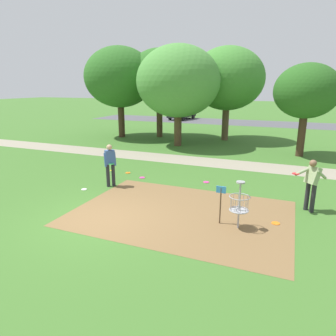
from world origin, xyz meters
TOP-DOWN VIEW (x-y plane):
  - ground_plane at (0.00, 0.00)m, footprint 160.00×160.00m
  - dirt_tee_pad at (2.15, 1.39)m, footprint 6.73×4.81m
  - disc_golf_basket at (3.94, 1.02)m, footprint 0.98×0.58m
  - player_foreground_watching at (-1.39, 2.83)m, footprint 0.45×0.46m
  - player_throwing at (5.90, 3.11)m, footprint 1.04×0.70m
  - frisbee_by_tee at (2.04, 4.77)m, footprint 0.25×0.25m
  - frisbee_mid_grass at (-2.62, 4.84)m, footprint 0.21×0.21m
  - frisbee_far_left at (-1.71, 4.76)m, footprint 0.23×0.23m
  - frisbee_far_right at (4.99, 1.71)m, footprint 0.24×0.24m
  - frisbee_scattered_a at (-2.14, 2.06)m, footprint 0.21×0.21m
  - frisbee_scattered_b at (-0.75, 4.33)m, footprint 0.25×0.25m
  - tree_near_left at (-7.35, 13.72)m, footprint 5.32×5.32m
  - tree_near_right at (-4.60, 14.92)m, footprint 4.62×4.62m
  - tree_mid_left at (5.69, 11.67)m, footprint 3.52×3.52m
  - tree_mid_center at (0.52, 15.45)m, footprint 5.25×5.25m
  - tree_mid_right at (-1.94, 11.96)m, footprint 5.41×5.41m
  - parking_lot_strip at (0.00, 27.28)m, footprint 36.00×6.00m
  - parked_car_leftmost at (-7.43, 27.97)m, footprint 2.44×4.42m
  - gravel_path at (0.00, 8.22)m, footprint 40.00×1.96m

SIDE VIEW (x-z plane):
  - ground_plane at x=0.00m, z-range 0.00..0.00m
  - gravel_path at x=0.00m, z-range 0.00..0.00m
  - parking_lot_strip at x=0.00m, z-range 0.00..0.01m
  - dirt_tee_pad at x=2.15m, z-range 0.00..0.01m
  - frisbee_by_tee at x=2.04m, z-range 0.00..0.02m
  - frisbee_mid_grass at x=-2.62m, z-range 0.00..0.02m
  - frisbee_far_left at x=-1.71m, z-range 0.00..0.02m
  - frisbee_far_right at x=4.99m, z-range 0.00..0.02m
  - frisbee_scattered_a at x=-2.14m, z-range 0.00..0.02m
  - frisbee_scattered_b at x=-0.75m, z-range 0.00..0.02m
  - disc_golf_basket at x=3.94m, z-range 0.06..1.45m
  - parked_car_leftmost at x=-7.43m, z-range 0.00..1.84m
  - player_foreground_watching at x=-1.39m, z-range 0.11..1.82m
  - player_throwing at x=5.90m, z-range 0.13..1.84m
  - tree_mid_left at x=5.69m, z-range 1.05..6.20m
  - tree_mid_right at x=-1.94m, z-range 0.94..7.45m
  - tree_mid_center at x=0.52m, z-range 1.08..7.74m
  - tree_near_left at x=-7.35m, z-range 1.14..7.96m
  - tree_near_right at x=-4.60m, z-range 1.35..8.03m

